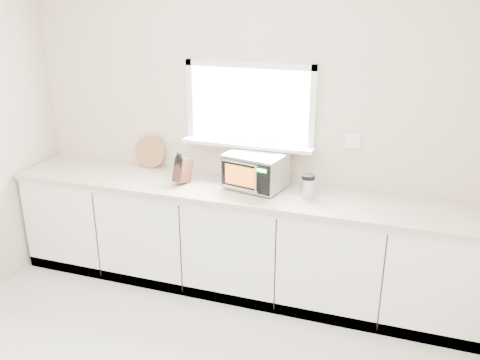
% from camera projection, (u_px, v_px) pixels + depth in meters
% --- Properties ---
extents(back_wall, '(4.00, 0.17, 2.70)m').
position_uv_depth(back_wall, '(250.00, 127.00, 4.24)').
color(back_wall, beige).
rests_on(back_wall, ground).
extents(cabinets, '(3.92, 0.60, 0.88)m').
position_uv_depth(cabinets, '(239.00, 241.00, 4.30)').
color(cabinets, white).
rests_on(cabinets, ground).
extents(countertop, '(3.92, 0.64, 0.04)m').
position_uv_depth(countertop, '(238.00, 191.00, 4.13)').
color(countertop, beige).
rests_on(countertop, cabinets).
extents(microwave, '(0.51, 0.44, 0.29)m').
position_uv_depth(microwave, '(256.00, 170.00, 4.09)').
color(microwave, black).
rests_on(microwave, countertop).
extents(knife_block, '(0.13, 0.21, 0.28)m').
position_uv_depth(knife_block, '(183.00, 170.00, 4.20)').
color(knife_block, '#4B291B').
rests_on(knife_block, countertop).
extents(cutting_board, '(0.29, 0.07, 0.29)m').
position_uv_depth(cutting_board, '(150.00, 152.00, 4.57)').
color(cutting_board, '#B17444').
rests_on(cutting_board, countertop).
extents(coffee_grinder, '(0.12, 0.12, 0.19)m').
position_uv_depth(coffee_grinder, '(308.00, 186.00, 3.92)').
color(coffee_grinder, silver).
rests_on(coffee_grinder, countertop).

